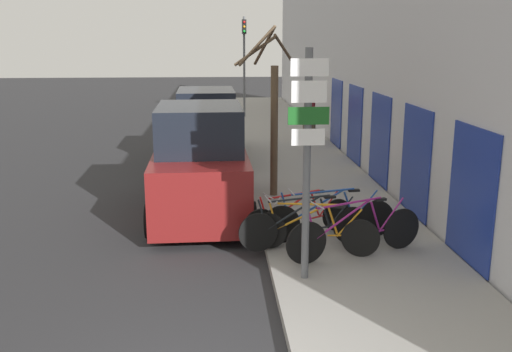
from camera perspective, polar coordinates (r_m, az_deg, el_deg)
The scene contains 14 objects.
ground_plane at distance 16.67m, azimuth -4.53°, elevation 0.73°, with size 80.00×80.00×0.00m, color #28282B.
sidewalk_curb at distance 19.55m, azimuth 3.17°, elevation 2.90°, with size 3.20×32.00×0.15m.
building_facade at distance 19.44m, azimuth 8.55°, elevation 12.06°, with size 0.23×32.00×6.50m.
signpost at distance 8.30m, azimuth 5.14°, elevation 2.13°, with size 0.59×0.13×3.44m.
bicycle_0 at distance 9.68m, azimuth 9.93°, elevation -5.56°, with size 2.44×0.86×0.99m.
bicycle_1 at distance 9.75m, azimuth 5.80°, elevation -5.50°, with size 2.12×0.77×0.89m.
bicycle_2 at distance 9.94m, azimuth 5.01°, elevation -4.98°, with size 2.36×0.52×0.94m.
bicycle_3 at distance 10.37m, azimuth 7.34°, elevation -4.22°, with size 2.46×0.48×0.95m.
bicycle_4 at distance 10.52m, azimuth 4.40°, elevation -4.10°, with size 2.10×0.81×0.85m.
parked_car_0 at distance 12.10m, azimuth -5.57°, elevation 0.97°, with size 2.17×4.48×2.38m.
parked_car_1 at distance 17.37m, azimuth -4.96°, elevation 4.64°, with size 2.11×4.82×2.23m.
pedestrian_near at distance 20.23m, azimuth 5.37°, elevation 6.36°, with size 0.46×0.39×1.76m.
street_tree at distance 13.03m, azimuth 1.67°, elevation 6.23°, with size 1.52×1.36×3.84m.
traffic_light at distance 26.54m, azimuth -1.19°, elevation 12.18°, with size 0.20×0.30×4.50m.
Camera 1 is at (0.17, -5.05, 3.72)m, focal length 40.00 mm.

